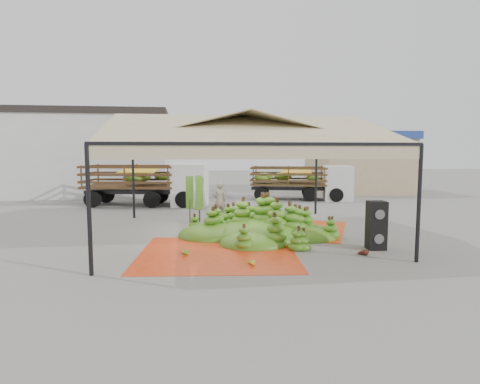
{
  "coord_description": "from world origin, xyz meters",
  "views": [
    {
      "loc": [
        -1.86,
        -13.31,
        2.83
      ],
      "look_at": [
        0.2,
        1.5,
        1.3
      ],
      "focal_mm": 30.0,
      "sensor_mm": 36.0,
      "label": 1
    }
  ],
  "objects": [
    {
      "name": "tarp_left",
      "position": [
        -0.97,
        -2.42,
        0.01
      ],
      "size": [
        4.7,
        4.52,
        0.01
      ],
      "primitive_type": "cube",
      "rotation": [
        0.0,
        0.0,
        -0.11
      ],
      "color": "#EB3F16",
      "rests_on": "ground"
    },
    {
      "name": "hand_yellow_b",
      "position": [
        1.07,
        -2.17,
        0.11
      ],
      "size": [
        0.54,
        0.47,
        0.22
      ],
      "primitive_type": "ellipsoid",
      "rotation": [
        0.0,
        0.0,
        0.18
      ],
      "color": "gold",
      "rests_on": "ground"
    },
    {
      "name": "hand_red_b",
      "position": [
        3.7,
        -2.1,
        0.09
      ],
      "size": [
        0.4,
        0.33,
        0.17
      ],
      "primitive_type": "ellipsoid",
      "rotation": [
        0.0,
        0.0,
        -0.07
      ],
      "color": "#502B12",
      "rests_on": "ground"
    },
    {
      "name": "truck_left",
      "position": [
        -3.58,
        8.0,
        1.34
      ],
      "size": [
        6.59,
        3.19,
        2.17
      ],
      "rotation": [
        0.0,
        0.0,
        -0.17
      ],
      "color": "#4B3719",
      "rests_on": "ground"
    },
    {
      "name": "hanging_bunches",
      "position": [
        0.17,
        1.48,
        2.62
      ],
      "size": [
        1.74,
        0.24,
        0.2
      ],
      "color": "#52831B",
      "rests_on": "ground"
    },
    {
      "name": "speaker_stack",
      "position": [
        3.6,
        -2.58,
        0.7
      ],
      "size": [
        0.54,
        0.48,
        1.4
      ],
      "rotation": [
        0.0,
        0.0,
        -0.08
      ],
      "color": "black",
      "rests_on": "ground"
    },
    {
      "name": "banana_heap",
      "position": [
        0.64,
        -0.44,
        0.59
      ],
      "size": [
        6.12,
        5.3,
        1.18
      ],
      "primitive_type": "ellipsoid",
      "rotation": [
        0.0,
        0.0,
        -0.15
      ],
      "color": "#427C19",
      "rests_on": "ground"
    },
    {
      "name": "vendor",
      "position": [
        -0.43,
        3.14,
        0.78
      ],
      "size": [
        0.64,
        0.49,
        1.57
      ],
      "primitive_type": "imported",
      "rotation": [
        0.0,
        0.0,
        3.35
      ],
      "color": "gray",
      "rests_on": "ground"
    },
    {
      "name": "hand_green",
      "position": [
        -1.97,
        -2.47,
        0.11
      ],
      "size": [
        0.53,
        0.45,
        0.23
      ],
      "primitive_type": "ellipsoid",
      "rotation": [
        0.0,
        0.0,
        -0.08
      ],
      "color": "#537D1A",
      "rests_on": "ground"
    },
    {
      "name": "ground",
      "position": [
        0.0,
        0.0,
        0.0
      ],
      "size": [
        90.0,
        90.0,
        0.0
      ],
      "primitive_type": "plane",
      "color": "slate",
      "rests_on": "ground"
    },
    {
      "name": "truck_right",
      "position": [
        5.11,
        9.26,
        1.22
      ],
      "size": [
        6.08,
        3.36,
        1.98
      ],
      "rotation": [
        0.0,
        0.0,
        -0.26
      ],
      "color": "#533D1B",
      "rests_on": "ground"
    },
    {
      "name": "banana_leaves",
      "position": [
        -1.38,
        2.47,
        0.0
      ],
      "size": [
        0.96,
        1.36,
        3.7
      ],
      "primitive_type": null,
      "color": "#37681B",
      "rests_on": "ground"
    },
    {
      "name": "tarp_right",
      "position": [
        1.96,
        0.74,
        0.01
      ],
      "size": [
        5.11,
        5.2,
        0.01
      ],
      "primitive_type": "cube",
      "rotation": [
        0.0,
        0.0,
        -0.44
      ],
      "color": "orange",
      "rests_on": "ground"
    },
    {
      "name": "building_tan",
      "position": [
        10.0,
        13.0,
        2.07
      ],
      "size": [
        6.3,
        5.3,
        4.1
      ],
      "color": "tan",
      "rests_on": "ground"
    },
    {
      "name": "canopy_tent",
      "position": [
        0.0,
        0.0,
        3.3
      ],
      "size": [
        8.1,
        8.1,
        4.0
      ],
      "color": "black",
      "rests_on": "ground"
    },
    {
      "name": "hand_yellow_a",
      "position": [
        -0.32,
        -3.7,
        0.1
      ],
      "size": [
        0.46,
        0.38,
        0.2
      ],
      "primitive_type": "ellipsoid",
      "rotation": [
        0.0,
        0.0,
        -0.04
      ],
      "color": "gold",
      "rests_on": "ground"
    },
    {
      "name": "building_white",
      "position": [
        -10.0,
        14.0,
        2.71
      ],
      "size": [
        14.3,
        6.3,
        5.4
      ],
      "color": "silver",
      "rests_on": "ground"
    },
    {
      "name": "hand_red_a",
      "position": [
        2.87,
        -3.24,
        0.11
      ],
      "size": [
        0.57,
        0.51,
        0.22
      ],
      "primitive_type": "ellipsoid",
      "rotation": [
        0.0,
        0.0,
        0.24
      ],
      "color": "maroon",
      "rests_on": "ground"
    }
  ]
}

